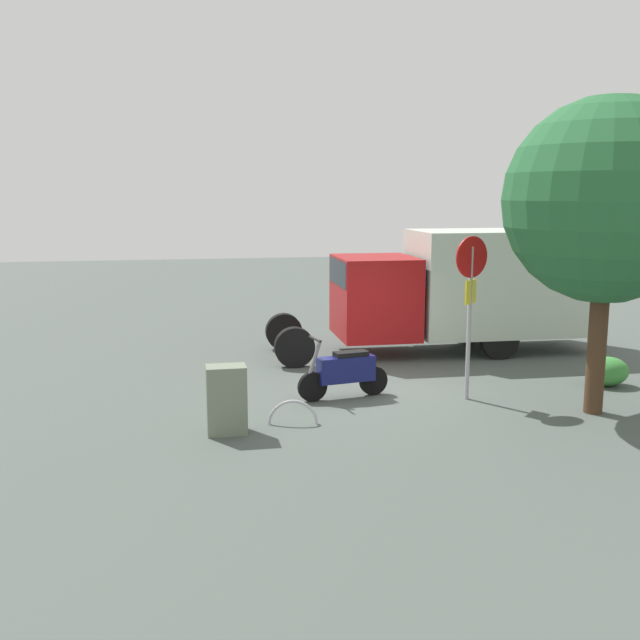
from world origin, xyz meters
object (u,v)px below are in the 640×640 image
object	(u,v)px
street_tree	(606,201)
utility_cabinet	(227,400)
motorcycle	(345,371)
stop_sign	(470,292)
box_truck_near	(464,285)
bike_rack_hoop	(293,424)

from	to	relation	value
street_tree	utility_cabinet	size ratio (longest dim) A/B	4.89
motorcycle	stop_sign	bearing A→B (deg)	156.46
box_truck_near	motorcycle	world-z (taller)	box_truck_near
street_tree	utility_cabinet	xyz separation A→B (m)	(6.43, -0.07, -3.14)
box_truck_near	motorcycle	distance (m)	5.26
utility_cabinet	bike_rack_hoop	distance (m)	1.27
stop_sign	utility_cabinet	size ratio (longest dim) A/B	2.75
utility_cabinet	bike_rack_hoop	bearing A→B (deg)	-167.26
stop_sign	utility_cabinet	bearing A→B (deg)	14.08
motorcycle	box_truck_near	bearing A→B (deg)	-147.29
motorcycle	utility_cabinet	distance (m)	2.86
box_truck_near	bike_rack_hoop	size ratio (longest dim) A/B	9.26
box_truck_near	street_tree	distance (m)	5.66
street_tree	bike_rack_hoop	xyz separation A→B (m)	(5.32, -0.33, -3.69)
box_truck_near	street_tree	world-z (taller)	street_tree
box_truck_near	stop_sign	bearing A→B (deg)	70.35
utility_cabinet	bike_rack_hoop	size ratio (longest dim) A/B	1.31
motorcycle	utility_cabinet	bearing A→B (deg)	24.90
utility_cabinet	box_truck_near	bearing A→B (deg)	-139.52
motorcycle	bike_rack_hoop	bearing A→B (deg)	38.64
box_truck_near	motorcycle	bearing A→B (deg)	44.15
motorcycle	street_tree	bearing A→B (deg)	146.54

